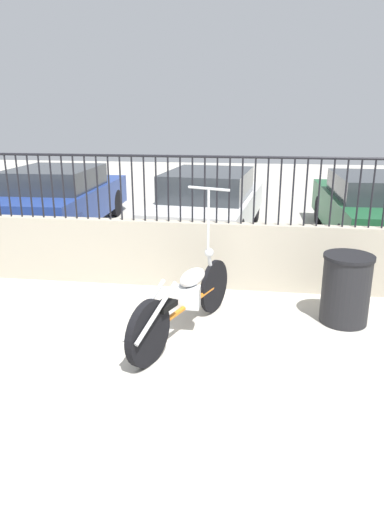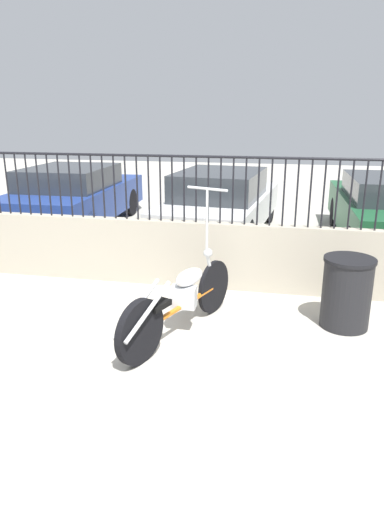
% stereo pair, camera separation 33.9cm
% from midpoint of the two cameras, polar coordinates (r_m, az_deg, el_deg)
% --- Properties ---
extents(ground_plane, '(40.00, 40.00, 0.00)m').
position_cam_midpoint_polar(ground_plane, '(4.25, -5.87, -16.94)').
color(ground_plane, '#B7B2A5').
extents(low_wall, '(10.77, 0.18, 0.94)m').
position_cam_midpoint_polar(low_wall, '(6.50, 1.26, 0.23)').
color(low_wall, '#B2A893').
rests_on(low_wall, ground_plane).
extents(fence_railing, '(10.77, 0.04, 0.92)m').
position_cam_midpoint_polar(fence_railing, '(6.27, 1.32, 9.51)').
color(fence_railing, black).
rests_on(fence_railing, low_wall).
extents(motorcycle_orange, '(0.90, 2.01, 1.60)m').
position_cam_midpoint_polar(motorcycle_orange, '(5.00, 0.03, -5.73)').
color(motorcycle_orange, black).
rests_on(motorcycle_orange, ground_plane).
extents(trash_bin, '(0.58, 0.58, 0.84)m').
position_cam_midpoint_polar(trash_bin, '(5.61, 20.41, -4.32)').
color(trash_bin, black).
rests_on(trash_bin, ground_plane).
extents(car_blue, '(1.90, 4.28, 1.32)m').
position_cam_midpoint_polar(car_blue, '(10.26, -13.60, 7.28)').
color(car_blue, black).
rests_on(car_blue, ground_plane).
extents(car_white, '(2.16, 4.49, 1.31)m').
position_cam_midpoint_polar(car_white, '(9.36, 4.73, 6.68)').
color(car_white, black).
rests_on(car_white, ground_plane).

